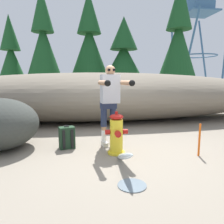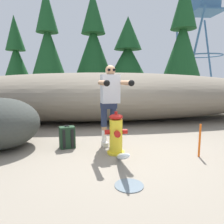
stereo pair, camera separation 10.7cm
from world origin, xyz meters
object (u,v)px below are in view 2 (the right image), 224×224
Objects in this scene: utility_worker at (110,96)px; survey_stake at (200,141)px; fire_hydrant at (116,134)px; spare_backpack at (67,137)px; boulder_large at (1,123)px; watchtower at (205,4)px.

utility_worker is 1.88m from survey_stake.
survey_stake is (1.47, -0.34, -0.07)m from fire_hydrant.
survey_stake is (2.41, -0.81, 0.08)m from spare_backpack.
survey_stake is at bearing -12.93° from fire_hydrant.
fire_hydrant is at bearing -132.42° from spare_backpack.
survey_stake is (3.73, -0.96, -0.21)m from boulder_large.
fire_hydrant is 0.08× the size of watchtower.
fire_hydrant is at bearing -0.06° from utility_worker.
spare_backpack is (-0.94, 0.47, -0.15)m from fire_hydrant.
boulder_large reaches higher than spare_backpack.
utility_worker reaches higher than fire_hydrant.
survey_stake is at bearing -119.12° from watchtower.
fire_hydrant is at bearing -124.14° from watchtower.
spare_backpack is 0.31× the size of boulder_large.
fire_hydrant is 18.06m from watchtower.
boulder_large is at bearing 164.55° from fire_hydrant.
watchtower is (10.25, 13.25, 7.31)m from spare_backpack.
watchtower is (9.31, 13.73, 7.16)m from fire_hydrant.
boulder_large is (-2.26, 0.62, 0.14)m from fire_hydrant.
survey_stake is at bearing -14.47° from boulder_large.
watchtower is (9.37, 13.26, 6.48)m from utility_worker.
watchtower is at bearing 60.88° from survey_stake.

